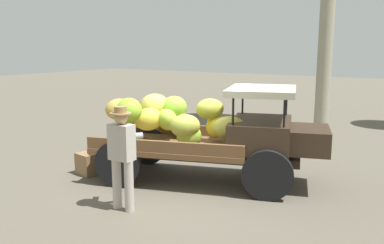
% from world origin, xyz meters
% --- Properties ---
extents(ground_plane, '(60.00, 60.00, 0.00)m').
position_xyz_m(ground_plane, '(0.00, 0.00, 0.00)').
color(ground_plane, '#5E574A').
extents(truck, '(4.66, 2.81, 1.89)m').
position_xyz_m(truck, '(0.13, 0.20, 0.98)').
color(truck, '#38281C').
rests_on(truck, ground).
extents(farmer, '(0.53, 0.46, 1.72)m').
position_xyz_m(farmer, '(-0.30, -1.84, 0.98)').
color(farmer, '#BBAFA7').
rests_on(farmer, ground).
extents(wooden_crate, '(0.53, 0.54, 0.45)m').
position_xyz_m(wooden_crate, '(-2.20, -0.73, 0.22)').
color(wooden_crate, olive).
rests_on(wooden_crate, ground).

